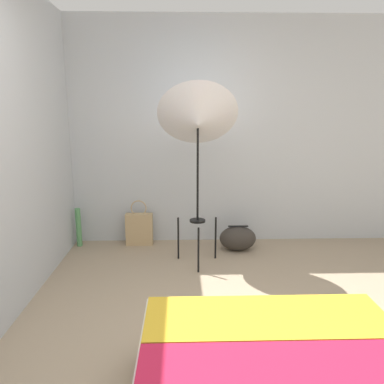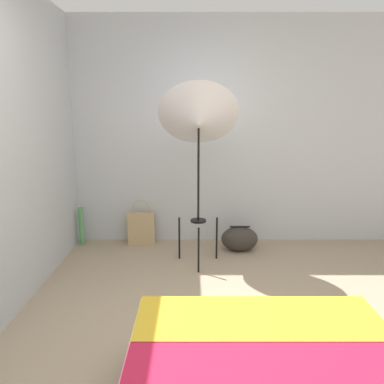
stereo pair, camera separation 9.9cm
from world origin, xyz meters
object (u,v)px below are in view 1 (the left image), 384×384
Objects in this scene: duffel_bag at (238,238)px; paper_roll at (79,227)px; tote_bag at (139,229)px; photo_umbrella at (198,121)px.

duffel_bag is 0.91× the size of paper_roll.
tote_bag reaches higher than duffel_bag.
tote_bag reaches higher than paper_roll.
photo_umbrella is 1.45m from duffel_bag.
photo_umbrella is 1.92m from paper_roll.
tote_bag is at bearing 139.87° from photo_umbrella.
duffel_bag is at bearing -5.80° from paper_roll.
paper_roll reaches higher than duffel_bag.
paper_roll is at bearing 174.20° from duffel_bag.
photo_umbrella is at bearing -40.13° from tote_bag.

